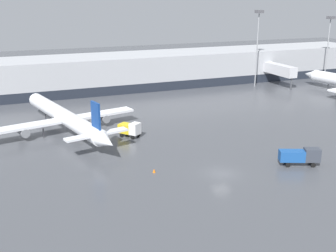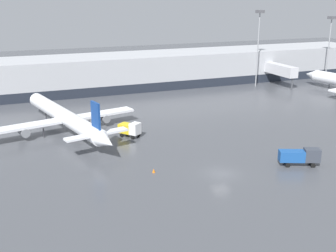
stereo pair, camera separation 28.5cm
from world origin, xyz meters
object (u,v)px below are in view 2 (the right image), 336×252
(service_truck_2, at_px, (300,156))
(apron_light_mast_0, at_px, (331,31))
(service_truck_1, at_px, (130,129))
(apron_light_mast_2, at_px, (259,28))
(traffic_cone_1, at_px, (154,171))
(parked_jet_2, at_px, (65,117))

(service_truck_2, relative_size, apron_light_mast_0, 0.32)
(service_truck_1, bearing_deg, apron_light_mast_0, 74.87)
(apron_light_mast_0, height_order, apron_light_mast_2, apron_light_mast_2)
(apron_light_mast_0, distance_m, apron_light_mast_2, 22.62)
(service_truck_2, height_order, apron_light_mast_0, apron_light_mast_0)
(apron_light_mast_2, bearing_deg, apron_light_mast_0, -5.83)
(service_truck_1, bearing_deg, traffic_cone_1, -42.27)
(service_truck_1, bearing_deg, apron_light_mast_2, 86.00)
(service_truck_1, distance_m, apron_light_mast_2, 56.35)
(parked_jet_2, xyz_separation_m, apron_light_mast_2, (55.93, 22.67, 13.14))
(parked_jet_2, distance_m, traffic_cone_1, 25.32)
(service_truck_1, height_order, apron_light_mast_0, apron_light_mast_0)
(parked_jet_2, distance_m, apron_light_mast_0, 81.87)
(service_truck_2, distance_m, apron_light_mast_0, 70.67)
(service_truck_2, height_order, apron_light_mast_2, apron_light_mast_2)
(traffic_cone_1, bearing_deg, apron_light_mast_2, 44.45)
(traffic_cone_1, relative_size, apron_light_mast_2, 0.03)
(service_truck_1, height_order, traffic_cone_1, service_truck_1)
(parked_jet_2, xyz_separation_m, traffic_cone_1, (8.76, -23.61, -2.63))
(parked_jet_2, relative_size, service_truck_1, 8.97)
(parked_jet_2, bearing_deg, service_truck_2, -147.20)
(parked_jet_2, height_order, traffic_cone_1, parked_jet_2)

